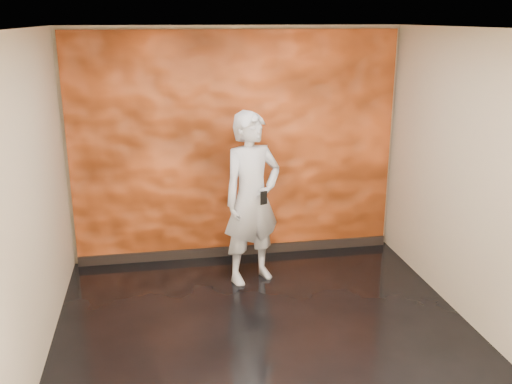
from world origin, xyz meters
name	(u,v)px	position (x,y,z in m)	size (l,w,h in m)	color
room	(268,194)	(0.00, 0.00, 1.40)	(4.02, 4.02, 2.81)	black
feature_wall	(236,148)	(0.00, 1.96, 1.38)	(3.90, 0.06, 2.75)	orange
baseboard	(238,250)	(0.00, 1.92, 0.06)	(3.90, 0.04, 0.12)	black
man	(252,199)	(0.06, 1.21, 0.97)	(0.71, 0.46, 1.94)	#A8ACB8
phone	(264,198)	(0.14, 0.94, 1.06)	(0.08, 0.02, 0.14)	black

